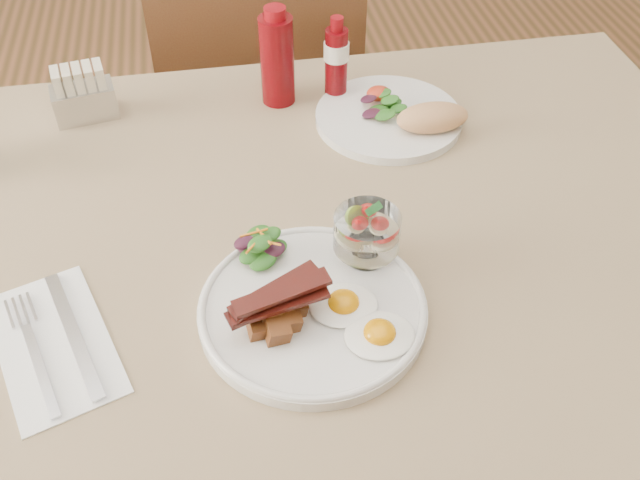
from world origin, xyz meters
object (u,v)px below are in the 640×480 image
at_px(fruit_cup, 367,232).
at_px(second_plate, 399,116).
at_px(chair_far, 259,102).
at_px(ketchup_bottle, 277,59).
at_px(hot_sauce_bottle, 336,60).
at_px(table, 305,266).
at_px(main_plate, 313,310).
at_px(sugar_caddy, 83,96).

height_order(fruit_cup, second_plate, fruit_cup).
bearing_deg(chair_far, ketchup_bottle, -88.86).
relative_size(chair_far, hot_sauce_bottle, 6.30).
height_order(table, second_plate, second_plate).
height_order(fruit_cup, ketchup_bottle, ketchup_bottle).
bearing_deg(fruit_cup, ketchup_bottle, 97.80).
distance_m(main_plate, ketchup_bottle, 0.49).
distance_m(table, chair_far, 0.68).
relative_size(table, hot_sauce_bottle, 9.01).
bearing_deg(fruit_cup, hot_sauce_bottle, 84.33).
relative_size(table, main_plate, 4.75).
xyz_separation_m(fruit_cup, hot_sauce_bottle, (0.04, 0.40, 0.01)).
height_order(chair_far, second_plate, chair_far).
distance_m(ketchup_bottle, hot_sauce_bottle, 0.10).
relative_size(ketchup_bottle, sugar_caddy, 1.56).
bearing_deg(sugar_caddy, fruit_cup, -58.29).
bearing_deg(hot_sauce_bottle, main_plate, -104.37).
bearing_deg(hot_sauce_bottle, chair_far, 106.09).
relative_size(ketchup_bottle, hot_sauce_bottle, 1.13).
bearing_deg(hot_sauce_bottle, second_plate, -48.63).
height_order(chair_far, ketchup_bottle, chair_far).
height_order(main_plate, fruit_cup, fruit_cup).
height_order(second_plate, sugar_caddy, sugar_caddy).
relative_size(hot_sauce_bottle, sugar_caddy, 1.38).
bearing_deg(ketchup_bottle, chair_far, 91.14).
distance_m(table, ketchup_bottle, 0.36).
relative_size(table, second_plate, 5.53).
xyz_separation_m(table, fruit_cup, (0.06, -0.10, 0.15)).
xyz_separation_m(table, ketchup_bottle, (0.01, 0.31, 0.17)).
bearing_deg(main_plate, sugar_caddy, 121.18).
bearing_deg(ketchup_bottle, table, -91.26).
bearing_deg(sugar_caddy, main_plate, -68.85).
relative_size(chair_far, fruit_cup, 10.89).
relative_size(second_plate, sugar_caddy, 2.25).
height_order(table, hot_sauce_bottle, hot_sauce_bottle).
bearing_deg(hot_sauce_bottle, fruit_cup, -95.67).
xyz_separation_m(chair_far, ketchup_bottle, (0.01, -0.35, 0.31)).
relative_size(table, fruit_cup, 15.57).
distance_m(chair_far, second_plate, 0.55).
bearing_deg(main_plate, ketchup_bottle, 87.19).
distance_m(fruit_cup, sugar_caddy, 0.56).
height_order(table, main_plate, main_plate).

